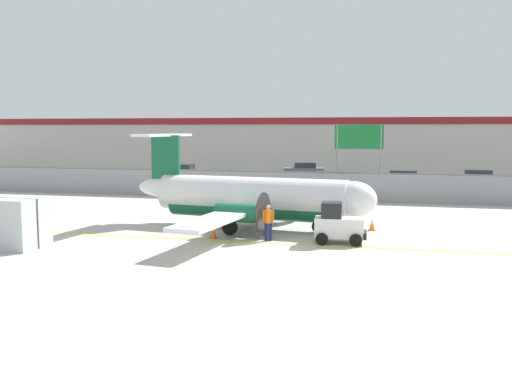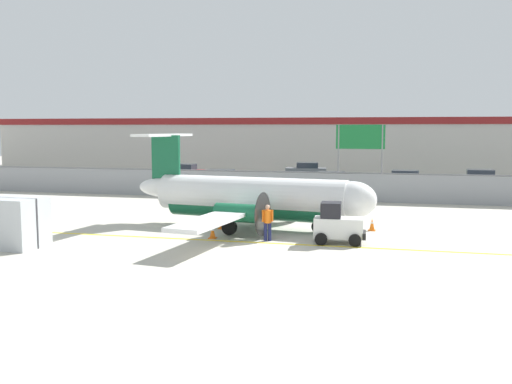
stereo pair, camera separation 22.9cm
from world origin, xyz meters
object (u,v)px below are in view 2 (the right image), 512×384
baggage_tug (337,225)px  parked_car_5 (479,179)px  traffic_cone_far_right (222,223)px  parked_car_0 (183,172)px  ground_crew_worker (268,221)px  traffic_cone_near_right (372,225)px  traffic_cone_near_left (260,215)px  cargo_container (14,222)px  highway_sign (360,143)px  traffic_cone_far_left (213,232)px  parked_car_2 (306,170)px  parked_car_1 (221,179)px  parked_car_4 (407,180)px  commuter_airplane (256,198)px  parked_car_3 (333,182)px

baggage_tug → parked_car_5: baggage_tug is taller
traffic_cone_far_right → parked_car_0: bearing=115.2°
traffic_cone_far_right → parked_car_5: 28.66m
ground_crew_worker → traffic_cone_near_right: bearing=-68.6°
traffic_cone_near_left → parked_car_5: (14.47, 20.66, 0.58)m
cargo_container → highway_sign: bearing=61.1°
traffic_cone_far_left → parked_car_5: (15.40, 26.54, 0.58)m
baggage_tug → parked_car_5: (9.51, 26.30, 0.04)m
parked_car_2 → parked_car_1: bearing=57.1°
parked_car_1 → parked_car_4: same height
parked_car_0 → parked_car_5: 27.63m
commuter_airplane → parked_car_3: commuter_airplane is taller
commuter_airplane → cargo_container: commuter_airplane is taller
ground_crew_worker → traffic_cone_near_left: (-1.74, 5.85, -0.64)m
cargo_container → traffic_cone_far_right: cargo_container is taller
commuter_airplane → highway_sign: highway_sign is taller
parked_car_4 → parked_car_0: bearing=173.3°
parked_car_4 → parked_car_1: bearing=-166.3°
traffic_cone_near_right → traffic_cone_far_right: same height
cargo_container → parked_car_2: (7.25, 37.15, -0.21)m
highway_sign → parked_car_0: bearing=150.2°
cargo_container → parked_car_3: cargo_container is taller
traffic_cone_far_right → parked_car_1: parked_car_1 is taller
traffic_cone_far_right → parked_car_2: parked_car_2 is taller
cargo_container → commuter_airplane: bearing=41.5°
cargo_container → traffic_cone_far_right: (7.51, 6.59, -0.79)m
traffic_cone_near_right → traffic_cone_far_right: (-7.65, -1.33, 0.00)m
traffic_cone_far_left → traffic_cone_near_right: bearing=28.3°
ground_crew_worker → parked_car_2: size_ratio=0.39×
traffic_cone_near_right → parked_car_0: 30.85m
parked_car_1 → parked_car_2: same height
commuter_airplane → parked_car_5: 27.28m
ground_crew_worker → traffic_cone_far_right: (-3.02, 2.57, -0.64)m
traffic_cone_far_right → highway_sign: highway_sign is taller
ground_crew_worker → traffic_cone_far_left: bearing=72.0°
parked_car_1 → traffic_cone_near_right: bearing=-52.7°
parked_car_1 → commuter_airplane: bearing=-68.1°
commuter_airplane → traffic_cone_near_left: commuter_airplane is taller
traffic_cone_near_left → cargo_container: bearing=-131.7°
ground_crew_worker → traffic_cone_far_left: ground_crew_worker is taller
baggage_tug → ground_crew_worker: (-3.21, -0.21, 0.10)m
traffic_cone_near_right → parked_car_3: parked_car_3 is taller
traffic_cone_near_left → parked_car_2: bearing=93.2°
baggage_tug → parked_car_3: 21.02m
baggage_tug → parked_car_2: 33.56m
traffic_cone_far_right → parked_car_3: parked_car_3 is taller
traffic_cone_far_left → parked_car_0: parked_car_0 is taller
commuter_airplane → parked_car_3: (2.10, 17.94, -0.71)m
baggage_tug → parked_car_2: size_ratio=0.54×
parked_car_3 → traffic_cone_near_left: bearing=-106.5°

